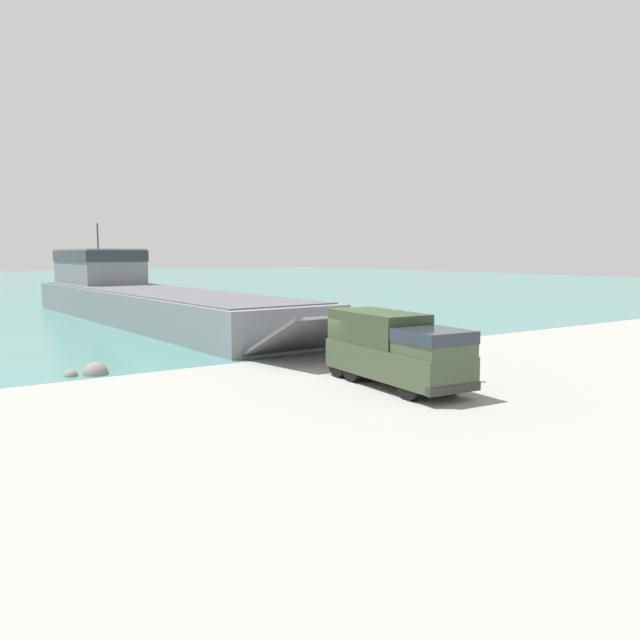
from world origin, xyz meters
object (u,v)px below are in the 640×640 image
military_truck (395,348)px  soldier_on_ramp (466,359)px  moored_boat_b (67,286)px  moored_boat_c (132,289)px  landing_craft (139,294)px

military_truck → soldier_on_ramp: military_truck is taller
soldier_on_ramp → moored_boat_b: 75.83m
military_truck → moored_boat_c: (10.51, 67.09, -1.12)m
soldier_on_ramp → moored_boat_b: moored_boat_b is taller
military_truck → moored_boat_c: size_ratio=0.95×
landing_craft → military_truck: (-0.01, -31.70, -0.48)m
moored_boat_c → soldier_on_ramp: bearing=-9.6°
moored_boat_c → moored_boat_b: bearing=-142.4°
military_truck → moored_boat_b: military_truck is taller
soldier_on_ramp → moored_boat_b: (0.66, 75.82, -0.20)m
military_truck → moored_boat_b: (3.74, 74.88, -0.79)m
landing_craft → soldier_on_ramp: 32.80m
military_truck → landing_craft: bearing=-175.8°
landing_craft → moored_boat_b: size_ratio=6.95×
soldier_on_ramp → moored_boat_c: soldier_on_ramp is taller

